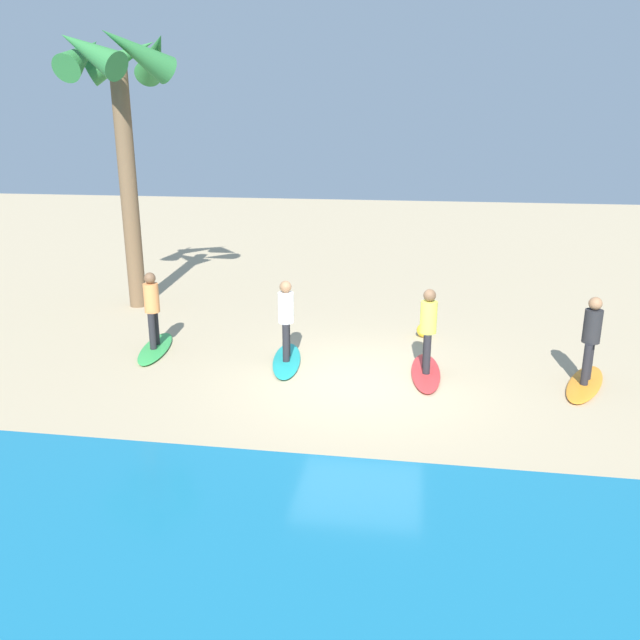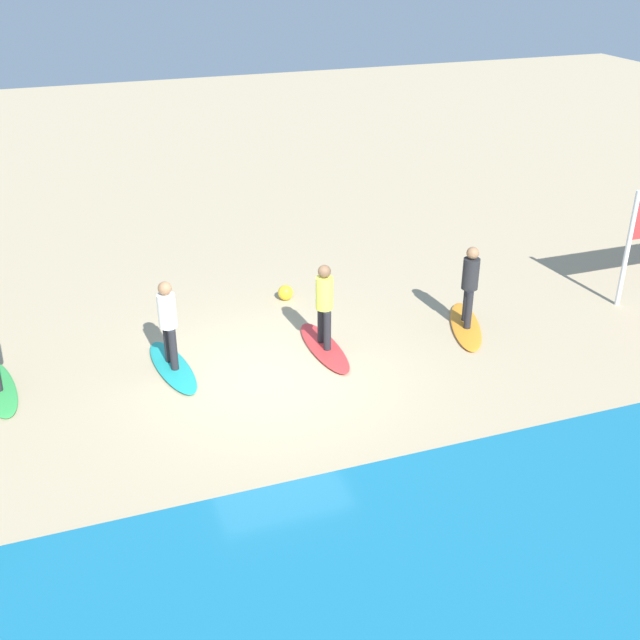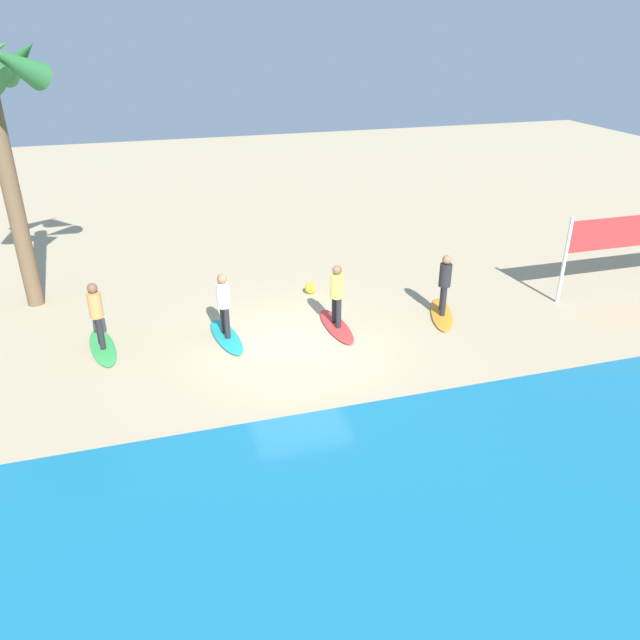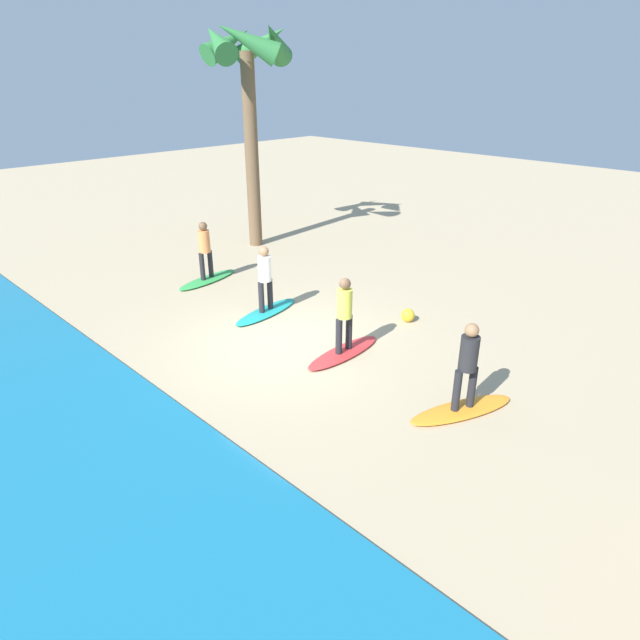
% 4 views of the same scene
% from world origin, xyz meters
% --- Properties ---
extents(ground_plane, '(60.00, 60.00, 0.00)m').
position_xyz_m(ground_plane, '(0.00, 0.00, 0.00)').
color(ground_plane, tan).
extents(surfboard_orange, '(1.30, 2.16, 0.09)m').
position_xyz_m(surfboard_orange, '(-4.17, -0.45, 0.04)').
color(surfboard_orange, orange).
rests_on(surfboard_orange, ground).
extents(surfer_orange, '(0.32, 0.44, 1.64)m').
position_xyz_m(surfer_orange, '(-4.17, -0.45, 1.04)').
color(surfer_orange, '#232328').
rests_on(surfer_orange, surfboard_orange).
extents(surfboard_red, '(0.61, 2.11, 0.09)m').
position_xyz_m(surfboard_red, '(-1.21, -0.56, 0.04)').
color(surfboard_red, red).
rests_on(surfboard_red, ground).
extents(surfer_red, '(0.32, 0.46, 1.64)m').
position_xyz_m(surfer_red, '(-1.21, -0.56, 1.04)').
color(surfer_red, '#232328').
rests_on(surfer_red, surfboard_red).
extents(surfboard_teal, '(0.86, 2.16, 0.09)m').
position_xyz_m(surfboard_teal, '(1.62, -0.80, 0.04)').
color(surfboard_teal, teal).
rests_on(surfboard_teal, ground).
extents(surfer_teal, '(0.32, 0.46, 1.64)m').
position_xyz_m(surfer_teal, '(1.62, -0.80, 1.04)').
color(surfer_teal, '#232328').
rests_on(surfer_teal, surfboard_teal).
extents(surfboard_green, '(0.90, 2.16, 0.09)m').
position_xyz_m(surfboard_green, '(4.59, -1.09, 0.04)').
color(surfboard_green, green).
rests_on(surfboard_green, ground).
extents(surfer_green, '(0.32, 0.46, 1.64)m').
position_xyz_m(surfer_green, '(4.59, -1.09, 1.04)').
color(surfer_green, '#232328').
rests_on(surfer_green, surfboard_green).
extents(beach_ball, '(0.33, 0.33, 0.33)m').
position_xyz_m(beach_ball, '(-1.17, -2.89, 0.16)').
color(beach_ball, yellow).
rests_on(beach_ball, ground).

